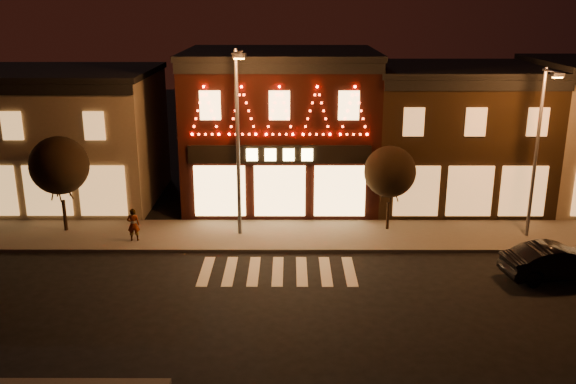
{
  "coord_description": "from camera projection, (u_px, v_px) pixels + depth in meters",
  "views": [
    {
      "loc": [
        0.49,
        -20.13,
        10.83
      ],
      "look_at": [
        0.43,
        4.0,
        3.46
      ],
      "focal_mm": 39.25,
      "sensor_mm": 36.0,
      "label": 1
    }
  ],
  "objects": [
    {
      "name": "streetlamp_mid",
      "position": [
        238.0,
        130.0,
        28.41
      ],
      "size": [
        0.66,
        1.99,
        8.66
      ],
      "rotation": [
        0.0,
        0.0,
        -0.16
      ],
      "color": "#59595E",
      "rests_on": "sidewalk_far"
    },
    {
      "name": "ground",
      "position": [
        276.0,
        318.0,
        22.42
      ],
      "size": [
        120.0,
        120.0,
        0.0
      ],
      "primitive_type": "plane",
      "color": "black",
      "rests_on": "ground"
    },
    {
      "name": "dark_sedan",
      "position": [
        556.0,
        262.0,
        25.38
      ],
      "size": [
        4.54,
        2.18,
        1.43
      ],
      "primitive_type": "imported",
      "rotation": [
        0.0,
        0.0,
        1.73
      ],
      "color": "black",
      "rests_on": "ground"
    },
    {
      "name": "sidewalk_far",
      "position": [
        321.0,
        235.0,
        30.04
      ],
      "size": [
        44.0,
        4.0,
        0.15
      ],
      "primitive_type": "cube",
      "color": "#47423D",
      "rests_on": "ground"
    },
    {
      "name": "building_left",
      "position": [
        46.0,
        136.0,
        34.76
      ],
      "size": [
        12.2,
        8.28,
        7.3
      ],
      "color": "#7E7459",
      "rests_on": "ground"
    },
    {
      "name": "tree_left",
      "position": [
        59.0,
        166.0,
        29.61
      ],
      "size": [
        2.76,
        2.76,
        4.61
      ],
      "rotation": [
        0.0,
        0.0,
        0.16
      ],
      "color": "black",
      "rests_on": "sidewalk_far"
    },
    {
      "name": "streetlamp_right",
      "position": [
        539.0,
        141.0,
        28.28
      ],
      "size": [
        0.51,
        1.8,
        7.87
      ],
      "rotation": [
        0.0,
        0.0,
        0.07
      ],
      "color": "#59595E",
      "rests_on": "sidewalk_far"
    },
    {
      "name": "tree_right",
      "position": [
        390.0,
        172.0,
        29.86
      ],
      "size": [
        2.46,
        2.46,
        4.12
      ],
      "rotation": [
        0.0,
        0.0,
        0.06
      ],
      "color": "black",
      "rests_on": "sidewalk_far"
    },
    {
      "name": "pedestrian",
      "position": [
        133.0,
        225.0,
        28.99
      ],
      "size": [
        0.6,
        0.43,
        1.55
      ],
      "primitive_type": "imported",
      "rotation": [
        0.0,
        0.0,
        3.25
      ],
      "color": "gray",
      "rests_on": "sidewalk_far"
    },
    {
      "name": "building_pulp",
      "position": [
        281.0,
        127.0,
        34.57
      ],
      "size": [
        10.2,
        8.34,
        8.3
      ],
      "color": "black",
      "rests_on": "ground"
    },
    {
      "name": "building_right_a",
      "position": [
        453.0,
        134.0,
        34.67
      ],
      "size": [
        9.2,
        8.28,
        7.5
      ],
      "color": "#372413",
      "rests_on": "ground"
    }
  ]
}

